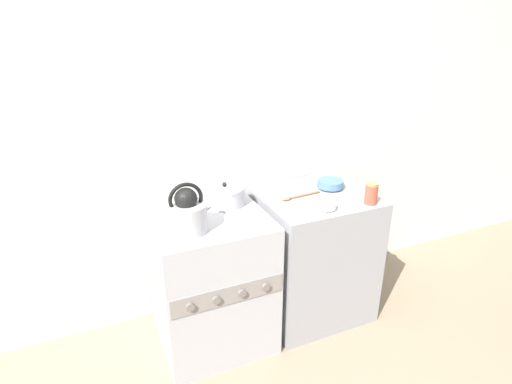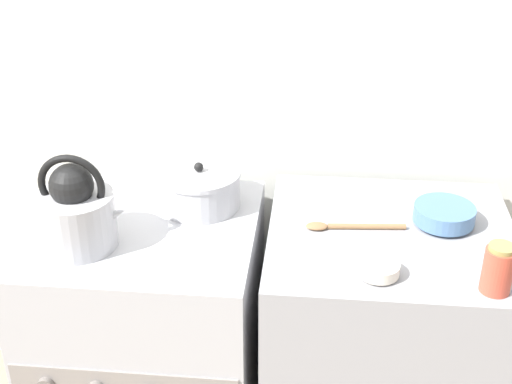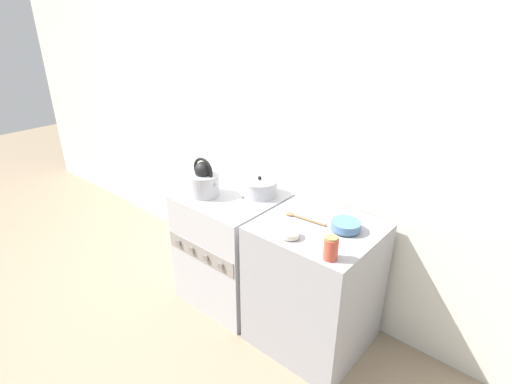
# 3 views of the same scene
# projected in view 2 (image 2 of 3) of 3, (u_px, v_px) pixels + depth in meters

# --- Properties ---
(wall_back) EXTENTS (7.00, 0.06, 2.50)m
(wall_back) POSITION_uv_depth(u_px,v_px,m) (163.00, 44.00, 2.18)
(wall_back) COLOR silver
(wall_back) RESTS_ON ground_plane
(stove) EXTENTS (0.65, 0.64, 0.84)m
(stove) POSITION_uv_depth(u_px,v_px,m) (152.00, 341.00, 2.23)
(stove) COLOR #B2B2B7
(stove) RESTS_ON ground_plane
(counter) EXTENTS (0.69, 0.64, 0.86)m
(counter) POSITION_uv_depth(u_px,v_px,m) (380.00, 351.00, 2.17)
(counter) COLOR #99999E
(counter) RESTS_ON ground_plane
(kettle) EXTENTS (0.26, 0.21, 0.27)m
(kettle) POSITION_uv_depth(u_px,v_px,m) (76.00, 212.00, 1.89)
(kettle) COLOR #B2B2B7
(kettle) RESTS_ON stove
(cooking_pot) EXTENTS (0.25, 0.25, 0.14)m
(cooking_pot) POSITION_uv_depth(u_px,v_px,m) (200.00, 188.00, 2.10)
(cooking_pot) COLOR #B2B2B7
(cooking_pot) RESTS_ON stove
(enamel_bowl) EXTENTS (0.17, 0.17, 0.06)m
(enamel_bowl) POSITION_uv_depth(u_px,v_px,m) (444.00, 214.00, 1.99)
(enamel_bowl) COLOR #4C729E
(enamel_bowl) RESTS_ON counter
(small_ceramic_bowl) EXTENTS (0.10, 0.10, 0.04)m
(small_ceramic_bowl) POSITION_uv_depth(u_px,v_px,m) (379.00, 269.00, 1.78)
(small_ceramic_bowl) COLOR beige
(small_ceramic_bowl) RESTS_ON counter
(storage_jar) EXTENTS (0.07, 0.07, 0.13)m
(storage_jar) POSITION_uv_depth(u_px,v_px,m) (498.00, 269.00, 1.70)
(storage_jar) COLOR #CC4C38
(storage_jar) RESTS_ON counter
(wooden_spoon) EXTENTS (0.28, 0.05, 0.02)m
(wooden_spoon) POSITION_uv_depth(u_px,v_px,m) (346.00, 226.00, 1.98)
(wooden_spoon) COLOR olive
(wooden_spoon) RESTS_ON counter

